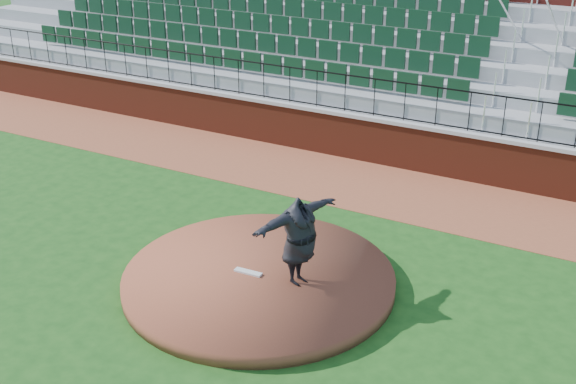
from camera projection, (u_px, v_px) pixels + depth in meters
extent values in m
plane|color=#194915|center=(251.00, 281.00, 13.82)|extent=(90.00, 90.00, 0.00)
cube|color=brown|center=(362.00, 184.00, 18.14)|extent=(34.00, 3.20, 0.01)
cube|color=maroon|center=(387.00, 143.00, 19.17)|extent=(34.00, 0.35, 1.20)
cube|color=#B7B7B7|center=(388.00, 120.00, 18.91)|extent=(34.00, 0.45, 0.10)
cube|color=maroon|center=(455.00, 27.00, 22.71)|extent=(34.00, 0.50, 5.50)
cylinder|color=brown|center=(259.00, 279.00, 13.65)|extent=(5.19, 5.19, 0.25)
cube|color=silver|center=(248.00, 272.00, 13.60)|extent=(0.56, 0.17, 0.04)
imported|color=black|center=(299.00, 241.00, 12.94)|extent=(1.10, 2.21, 1.73)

